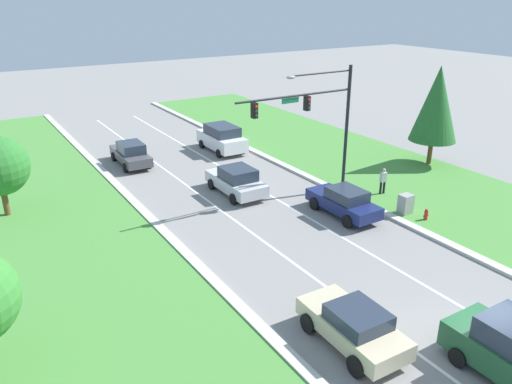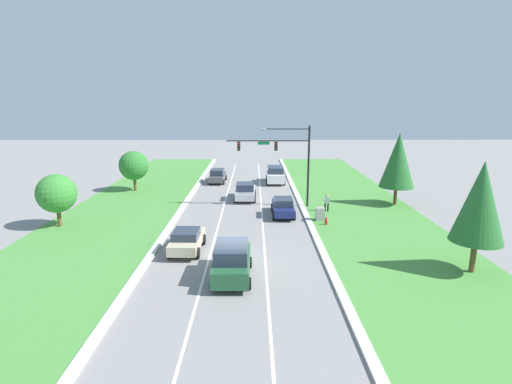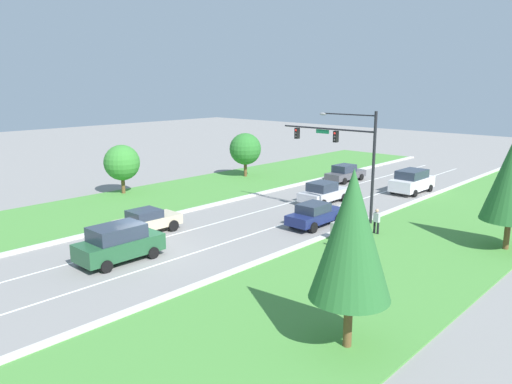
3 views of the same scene
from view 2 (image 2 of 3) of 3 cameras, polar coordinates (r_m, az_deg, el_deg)
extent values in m
plane|color=gray|center=(24.78, -2.84, -10.56)|extent=(160.00, 160.00, 0.00)
cube|color=beige|center=(25.15, 10.34, -10.22)|extent=(0.50, 90.00, 0.15)
cube|color=beige|center=(25.63, -15.77, -10.06)|extent=(0.50, 90.00, 0.15)
cube|color=#4C8E3D|center=(26.62, 21.68, -9.71)|extent=(10.00, 90.00, 0.08)
cube|color=#4C8E3D|center=(27.50, -26.51, -9.46)|extent=(10.00, 90.00, 0.08)
cube|color=white|center=(24.93, -7.05, -10.50)|extent=(0.14, 81.00, 0.01)
cube|color=white|center=(24.77, 1.40, -10.56)|extent=(0.14, 81.00, 0.01)
cylinder|color=black|center=(37.53, 7.50, 3.55)|extent=(0.20, 0.20, 7.64)
cylinder|color=black|center=(36.89, 1.69, 7.33)|extent=(7.62, 0.12, 0.12)
cube|color=#147042|center=(36.90, 1.09, 6.99)|extent=(1.10, 0.04, 0.28)
cylinder|color=black|center=(36.90, 4.40, 8.97)|extent=(4.19, 0.09, 0.09)
ellipsoid|color=gray|center=(36.79, 1.10, 8.91)|extent=(0.56, 0.28, 0.20)
cube|color=black|center=(36.98, 2.87, 6.55)|extent=(0.28, 0.32, 0.80)
sphere|color=red|center=(36.78, 2.89, 6.88)|extent=(0.16, 0.16, 0.16)
sphere|color=#2D2D2D|center=(36.81, 2.89, 6.52)|extent=(0.16, 0.16, 0.16)
sphere|color=#2D2D2D|center=(36.83, 2.88, 6.16)|extent=(0.16, 0.16, 0.16)
cube|color=black|center=(36.95, -2.48, 6.55)|extent=(0.28, 0.32, 0.80)
sphere|color=red|center=(36.75, -2.49, 6.88)|extent=(0.16, 0.16, 0.16)
sphere|color=#2D2D2D|center=(36.78, -2.49, 6.52)|extent=(0.16, 0.16, 0.16)
sphere|color=#2D2D2D|center=(36.80, -2.48, 6.16)|extent=(0.16, 0.16, 0.16)
cube|color=navy|center=(35.12, 3.87, -2.27)|extent=(1.76, 4.52, 0.64)
cube|color=#283342|center=(34.70, 3.92, -1.40)|extent=(1.58, 2.03, 0.60)
cylinder|color=black|center=(36.62, 5.05, -2.18)|extent=(0.24, 0.71, 0.71)
cylinder|color=black|center=(36.50, 2.37, -2.19)|extent=(0.24, 0.71, 0.71)
cylinder|color=black|center=(33.93, 5.47, -3.41)|extent=(0.24, 0.71, 0.71)
cylinder|color=black|center=(33.81, 2.57, -3.43)|extent=(0.24, 0.71, 0.71)
cube|color=#4C4C51|center=(49.57, -5.50, 2.15)|extent=(1.86, 4.72, 0.64)
cube|color=#283342|center=(49.18, -5.55, 2.85)|extent=(1.62, 2.14, 0.70)
cylinder|color=black|center=(50.96, -4.35, 2.10)|extent=(0.26, 0.64, 0.64)
cylinder|color=black|center=(51.15, -6.25, 2.10)|extent=(0.26, 0.64, 0.64)
cylinder|color=black|center=(48.13, -4.68, 1.45)|extent=(0.26, 0.64, 0.64)
cylinder|color=black|center=(48.33, -6.69, 1.45)|extent=(0.26, 0.64, 0.64)
cube|color=#235633|center=(23.04, -3.46, -10.31)|extent=(2.06, 4.64, 0.92)
cube|color=#283342|center=(22.61, -3.51, -8.45)|extent=(1.84, 2.79, 0.77)
cylinder|color=black|center=(24.50, -0.89, -10.00)|extent=(0.24, 0.66, 0.66)
cylinder|color=black|center=(24.62, -5.59, -9.95)|extent=(0.24, 0.66, 0.66)
cylinder|color=black|center=(21.89, -1.02, -12.93)|extent=(0.24, 0.66, 0.66)
cylinder|color=black|center=(22.02, -6.33, -12.85)|extent=(0.24, 0.66, 0.66)
cube|color=white|center=(48.92, 2.78, 2.26)|extent=(2.13, 4.80, 0.98)
cube|color=#283342|center=(48.65, 2.79, 3.22)|extent=(1.90, 2.89, 0.72)
cylinder|color=black|center=(50.52, 3.85, 2.02)|extent=(0.25, 0.64, 0.64)
cylinder|color=black|center=(50.44, 1.55, 2.02)|extent=(0.25, 0.64, 0.64)
cylinder|color=black|center=(47.62, 4.06, 1.34)|extent=(0.25, 0.64, 0.64)
cylinder|color=black|center=(47.54, 1.62, 1.35)|extent=(0.25, 0.64, 0.64)
cube|color=beige|center=(27.26, -9.82, -6.94)|extent=(1.94, 4.23, 0.65)
cube|color=#283342|center=(26.83, -9.96, -5.94)|extent=(1.70, 1.92, 0.52)
cylinder|color=black|center=(28.42, -7.51, -6.72)|extent=(0.26, 0.74, 0.74)
cylinder|color=black|center=(28.74, -11.08, -6.63)|extent=(0.26, 0.74, 0.74)
cylinder|color=black|center=(26.02, -8.36, -8.63)|extent=(0.26, 0.74, 0.74)
cylinder|color=black|center=(26.37, -12.26, -8.50)|extent=(0.26, 0.74, 0.74)
cube|color=silver|center=(40.73, -1.54, -0.11)|extent=(1.97, 4.60, 0.69)
cube|color=#283342|center=(40.31, -1.55, 0.76)|extent=(1.76, 2.08, 0.69)
cylinder|color=black|center=(42.18, -0.19, -0.13)|extent=(0.24, 0.66, 0.66)
cylinder|color=black|center=(42.23, -2.77, -0.13)|extent=(0.24, 0.66, 0.66)
cylinder|color=black|center=(39.41, -0.21, -1.07)|extent=(0.24, 0.66, 0.66)
cylinder|color=black|center=(39.47, -2.97, -1.07)|extent=(0.24, 0.66, 0.66)
cube|color=#9E9E99|center=(33.77, 9.12, -3.19)|extent=(0.70, 0.60, 1.18)
cylinder|color=black|center=(36.63, 9.84, -2.21)|extent=(0.14, 0.14, 0.84)
cylinder|color=black|center=(36.65, 10.24, -2.22)|extent=(0.14, 0.14, 0.84)
cube|color=#B7B7BC|center=(36.46, 10.09, -1.12)|extent=(0.40, 0.25, 0.60)
sphere|color=tan|center=(36.36, 10.11, -0.45)|extent=(0.22, 0.22, 0.22)
cylinder|color=red|center=(32.79, 9.98, -4.28)|extent=(0.20, 0.20, 0.55)
sphere|color=red|center=(32.69, 10.01, -3.72)|extent=(0.18, 0.18, 0.18)
cylinder|color=red|center=(32.76, 9.78, -4.24)|extent=(0.10, 0.09, 0.09)
cylinder|color=red|center=(32.81, 10.19, -4.24)|extent=(0.10, 0.09, 0.09)
cylinder|color=brown|center=(40.58, 19.26, -0.57)|extent=(0.32, 0.32, 1.81)
cone|color=#28662D|center=(39.95, 19.63, 4.31)|extent=(3.23, 3.23, 5.17)
cylinder|color=brown|center=(35.43, -26.29, -3.26)|extent=(0.32, 0.32, 1.61)
sphere|color=#388433|center=(34.98, -26.61, -0.19)|extent=(3.06, 3.06, 3.06)
cylinder|color=brown|center=(26.68, 28.59, -8.18)|extent=(0.32, 0.32, 1.97)
cone|color=#28662D|center=(25.76, 29.38, -1.23)|extent=(2.93, 2.93, 4.68)
cylinder|color=brown|center=(46.30, -16.90, 1.14)|extent=(0.32, 0.32, 1.70)
sphere|color=#2D752D|center=(45.94, -17.07, 3.64)|extent=(3.20, 3.20, 3.20)
camera|label=1|loc=(21.10, -46.65, 13.32)|focal=35.00mm
camera|label=3|loc=(22.71, 71.31, 3.16)|focal=35.00mm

